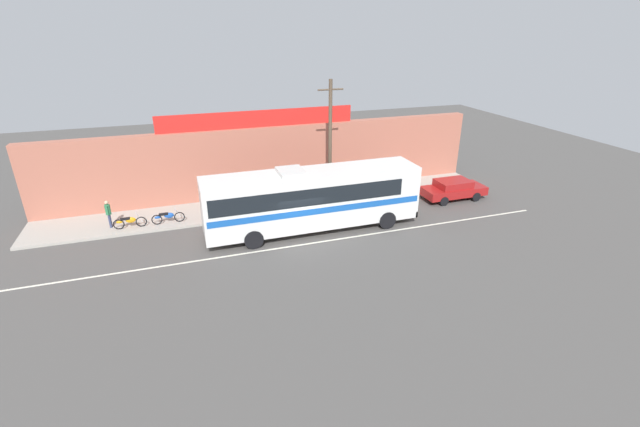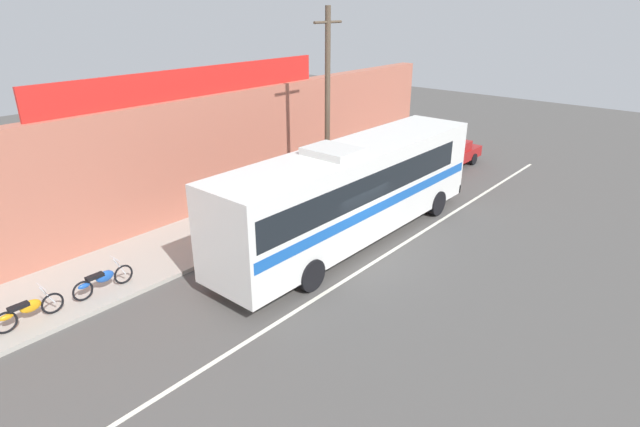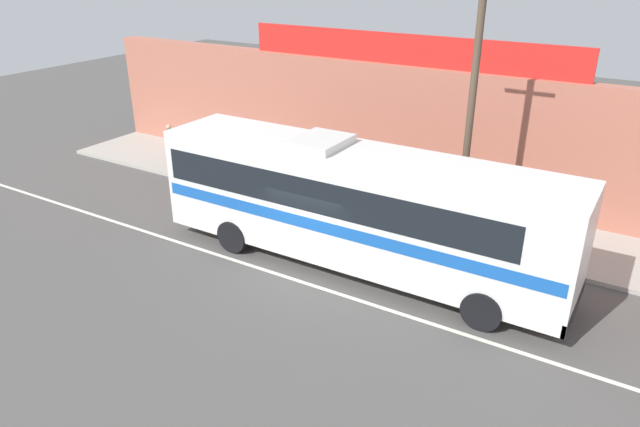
{
  "view_description": "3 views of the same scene",
  "coord_description": "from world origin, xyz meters",
  "px_view_note": "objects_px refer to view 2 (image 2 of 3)",
  "views": [
    {
      "loc": [
        -5.89,
        -21.13,
        11.07
      ],
      "look_at": [
        1.34,
        0.47,
        1.13
      ],
      "focal_mm": 24.47,
      "sensor_mm": 36.0,
      "label": 1
    },
    {
      "loc": [
        -12.8,
        -9.37,
        8.2
      ],
      "look_at": [
        -1.3,
        0.45,
        1.9
      ],
      "focal_mm": 28.51,
      "sensor_mm": 36.0,
      "label": 2
    },
    {
      "loc": [
        8.18,
        -12.89,
        8.71
      ],
      "look_at": [
        -0.11,
        0.68,
        1.51
      ],
      "focal_mm": 33.03,
      "sensor_mm": 36.0,
      "label": 3
    }
  ],
  "objects_px": {
    "intercity_bus": "(352,188)",
    "motorcycle_purple": "(27,310)",
    "parked_car": "(449,154)",
    "utility_pole": "(327,107)",
    "motorcycle_orange": "(102,279)"
  },
  "relations": [
    {
      "from": "parked_car",
      "to": "motorcycle_orange",
      "type": "height_order",
      "value": "parked_car"
    },
    {
      "from": "parked_car",
      "to": "motorcycle_purple",
      "type": "relative_size",
      "value": 2.36
    },
    {
      "from": "intercity_bus",
      "to": "utility_pole",
      "type": "distance_m",
      "value": 4.32
    },
    {
      "from": "parked_car",
      "to": "utility_pole",
      "type": "xyz_separation_m",
      "value": [
        -8.46,
        1.42,
        3.52
      ]
    },
    {
      "from": "parked_car",
      "to": "motorcycle_purple",
      "type": "height_order",
      "value": "parked_car"
    },
    {
      "from": "utility_pole",
      "to": "motorcycle_orange",
      "type": "xyz_separation_m",
      "value": [
        -10.12,
        0.3,
        -3.69
      ]
    },
    {
      "from": "intercity_bus",
      "to": "motorcycle_orange",
      "type": "relative_size",
      "value": 6.48
    },
    {
      "from": "intercity_bus",
      "to": "motorcycle_purple",
      "type": "height_order",
      "value": "intercity_bus"
    },
    {
      "from": "utility_pole",
      "to": "parked_car",
      "type": "bearing_deg",
      "value": -9.52
    },
    {
      "from": "motorcycle_orange",
      "to": "utility_pole",
      "type": "bearing_deg",
      "value": -1.71
    },
    {
      "from": "intercity_bus",
      "to": "motorcycle_purple",
      "type": "distance_m",
      "value": 10.67
    },
    {
      "from": "utility_pole",
      "to": "motorcycle_orange",
      "type": "bearing_deg",
      "value": 178.29
    },
    {
      "from": "utility_pole",
      "to": "motorcycle_purple",
      "type": "distance_m",
      "value": 12.78
    },
    {
      "from": "intercity_bus",
      "to": "motorcycle_purple",
      "type": "xyz_separation_m",
      "value": [
        -10.04,
        3.31,
        -1.5
      ]
    },
    {
      "from": "intercity_bus",
      "to": "parked_car",
      "type": "distance_m",
      "value": 10.85
    }
  ]
}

